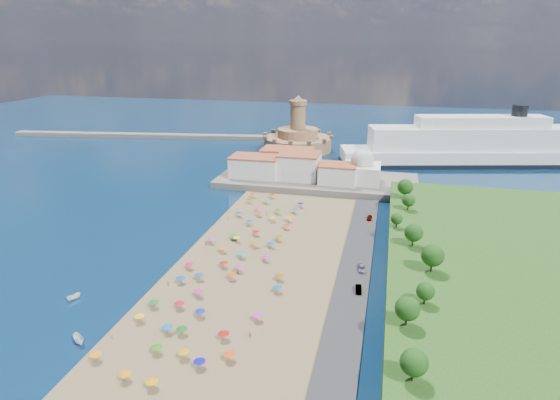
# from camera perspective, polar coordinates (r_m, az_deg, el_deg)

# --- Properties ---
(ground) EXTENTS (700.00, 700.00, 0.00)m
(ground) POSITION_cam_1_polar(r_m,az_deg,el_deg) (150.67, -3.70, -5.80)
(ground) COLOR #071938
(ground) RESTS_ON ground
(terrace) EXTENTS (90.00, 36.00, 3.00)m
(terrace) POSITION_cam_1_polar(r_m,az_deg,el_deg) (214.86, 4.52, 2.33)
(terrace) COLOR #59544C
(terrace) RESTS_ON ground
(jetty) EXTENTS (18.00, 70.00, 2.40)m
(jetty) POSITION_cam_1_polar(r_m,az_deg,el_deg) (252.01, 0.82, 4.84)
(jetty) COLOR #59544C
(jetty) RESTS_ON ground
(breakwater) EXTENTS (199.03, 34.77, 2.60)m
(breakwater) POSITION_cam_1_polar(r_m,az_deg,el_deg) (327.02, -14.54, 7.58)
(breakwater) COLOR #59544C
(breakwater) RESTS_ON ground
(waterfront_buildings) EXTENTS (57.00, 29.00, 11.00)m
(waterfront_buildings) POSITION_cam_1_polar(r_m,az_deg,el_deg) (215.99, 1.16, 4.23)
(waterfront_buildings) COLOR silver
(waterfront_buildings) RESTS_ON terrace
(domed_building) EXTENTS (16.00, 16.00, 15.00)m
(domed_building) POSITION_cam_1_polar(r_m,az_deg,el_deg) (208.93, 9.92, 3.74)
(domed_building) COLOR silver
(domed_building) RESTS_ON terrace
(fortress) EXTENTS (40.00, 40.00, 32.40)m
(fortress) POSITION_cam_1_polar(r_m,az_deg,el_deg) (279.39, 2.17, 7.41)
(fortress) COLOR #A77C53
(fortress) RESTS_ON ground
(cruise_ship) EXTENTS (144.01, 54.97, 31.26)m
(cruise_ship) POSITION_cam_1_polar(r_m,az_deg,el_deg) (267.69, 23.01, 5.94)
(cruise_ship) COLOR black
(cruise_ship) RESTS_ON ground
(beach_parasols) EXTENTS (32.54, 116.20, 2.20)m
(beach_parasols) POSITION_cam_1_polar(r_m,az_deg,el_deg) (140.74, -5.50, -6.77)
(beach_parasols) COLOR gray
(beach_parasols) RESTS_ON beach
(beachgoers) EXTENTS (30.99, 82.52, 1.83)m
(beachgoers) POSITION_cam_1_polar(r_m,az_deg,el_deg) (144.58, -6.77, -6.55)
(beachgoers) COLOR tan
(beachgoers) RESTS_ON beach
(moored_boats) EXTENTS (16.46, 19.62, 1.77)m
(moored_boats) POSITION_cam_1_polar(r_m,az_deg,el_deg) (121.69, -23.53, -13.62)
(moored_boats) COLOR white
(moored_boats) RESTS_ON ground
(parked_cars) EXTENTS (2.67, 57.19, 1.43)m
(parked_cars) POSITION_cam_1_polar(r_m,az_deg,el_deg) (144.93, 10.19, -6.53)
(parked_cars) COLOR gray
(parked_cars) RESTS_ON promenade
(hillside_trees) EXTENTS (13.72, 107.85, 7.57)m
(hillside_trees) POSITION_cam_1_polar(r_m,az_deg,el_deg) (135.66, 15.95, -4.80)
(hillside_trees) COLOR #382314
(hillside_trees) RESTS_ON hillside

